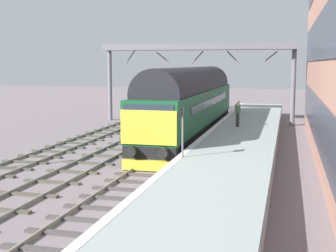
{
  "coord_description": "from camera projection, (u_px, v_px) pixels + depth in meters",
  "views": [
    {
      "loc": [
        6.1,
        -25.21,
        4.91
      ],
      "look_at": [
        0.2,
        -1.77,
        1.74
      ],
      "focal_mm": 50.99,
      "sensor_mm": 36.0,
      "label": 1
    }
  ],
  "objects": [
    {
      "name": "track_main",
      "position": [
        172.0,
        152.0,
        26.35
      ],
      "size": [
        2.5,
        60.0,
        0.15
      ],
      "color": "gray",
      "rests_on": "ground"
    },
    {
      "name": "ground_plane",
      "position": [
        172.0,
        153.0,
        26.36
      ],
      "size": [
        140.0,
        140.0,
        0.0
      ],
      "primitive_type": "plane",
      "color": "slate",
      "rests_on": "ground"
    },
    {
      "name": "diesel_locomotive",
      "position": [
        191.0,
        101.0,
        30.88
      ],
      "size": [
        2.74,
        19.74,
        4.68
      ],
      "color": "black",
      "rests_on": "ground"
    },
    {
      "name": "overhead_footbridge",
      "position": [
        198.0,
        51.0,
        39.07
      ],
      "size": [
        15.8,
        2.0,
        6.51
      ],
      "color": "slate",
      "rests_on": "ground"
    },
    {
      "name": "track_adjacent_west",
      "position": [
        117.0,
        149.0,
        27.14
      ],
      "size": [
        2.5,
        60.0,
        0.15
      ],
      "color": "slate",
      "rests_on": "ground"
    },
    {
      "name": "track_adjacent_far_west",
      "position": [
        65.0,
        147.0,
        27.92
      ],
      "size": [
        2.5,
        60.0,
        0.15
      ],
      "color": "gray",
      "rests_on": "ground"
    },
    {
      "name": "platform_number_sign",
      "position": [
        182.0,
        125.0,
        19.88
      ],
      "size": [
        0.1,
        0.44,
        2.07
      ],
      "color": "slate",
      "rests_on": "station_platform"
    },
    {
      "name": "waiting_passenger",
      "position": [
        238.0,
        111.0,
        29.56
      ],
      "size": [
        0.43,
        0.49,
        1.64
      ],
      "rotation": [
        0.0,
        0.0,
        1.23
      ],
      "color": "#323732",
      "rests_on": "station_platform"
    },
    {
      "name": "station_platform",
      "position": [
        238.0,
        147.0,
        25.42
      ],
      "size": [
        4.0,
        44.0,
        1.01
      ],
      "color": "#96A4A1",
      "rests_on": "ground"
    }
  ]
}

